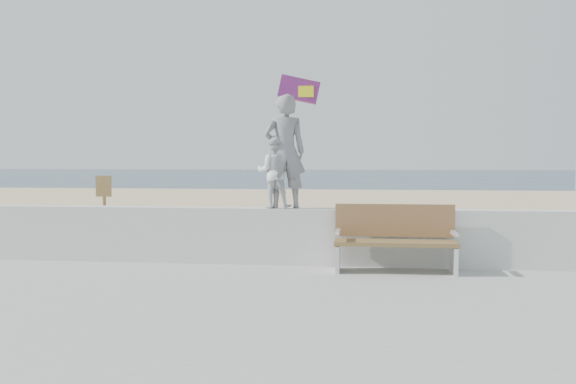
# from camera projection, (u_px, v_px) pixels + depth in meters

# --- Properties ---
(ground) EXTENTS (220.00, 220.00, 0.00)m
(ground) POSITION_uv_depth(u_px,v_px,m) (256.00, 304.00, 7.85)
(ground) COLOR #283D51
(ground) RESTS_ON ground
(sand) EXTENTS (90.00, 40.00, 0.08)m
(sand) POSITION_uv_depth(u_px,v_px,m) (312.00, 226.00, 16.77)
(sand) COLOR beige
(sand) RESTS_ON ground
(seawall) EXTENTS (30.00, 0.35, 0.90)m
(seawall) POSITION_uv_depth(u_px,v_px,m) (277.00, 236.00, 9.80)
(seawall) COLOR silver
(seawall) RESTS_ON boardwalk
(adult) EXTENTS (0.74, 0.57, 1.81)m
(adult) POSITION_uv_depth(u_px,v_px,m) (285.00, 152.00, 9.71)
(adult) COLOR gray
(adult) RESTS_ON seawall
(child) EXTENTS (0.57, 0.44, 1.16)m
(child) POSITION_uv_depth(u_px,v_px,m) (274.00, 172.00, 9.75)
(child) COLOR silver
(child) RESTS_ON seawall
(bench) EXTENTS (1.80, 0.57, 1.00)m
(bench) POSITION_uv_depth(u_px,v_px,m) (395.00, 238.00, 9.13)
(bench) COLOR olive
(bench) RESTS_ON boardwalk
(parafoil_kite) EXTENTS (0.86, 0.31, 0.58)m
(parafoil_kite) POSITION_uv_depth(u_px,v_px,m) (300.00, 90.00, 11.91)
(parafoil_kite) COLOR red
(parafoil_kite) RESTS_ON ground
(sign) EXTENTS (0.32, 0.07, 1.46)m
(sign) POSITION_uv_depth(u_px,v_px,m) (104.00, 205.00, 12.18)
(sign) COLOR olive
(sign) RESTS_ON sand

